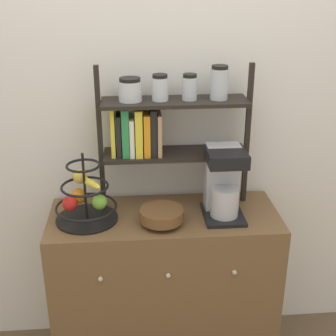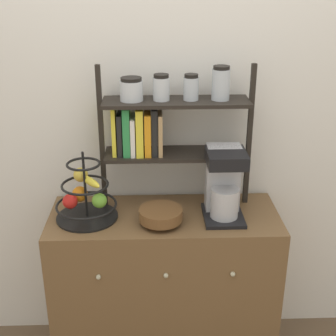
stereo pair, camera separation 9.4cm
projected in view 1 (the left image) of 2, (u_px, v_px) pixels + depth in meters
wall_back at (160, 117)px, 2.39m from camera, size 7.00×0.05×2.60m
sideboard at (165, 288)px, 2.48m from camera, size 1.14×0.47×0.88m
coffee_maker at (223, 182)px, 2.25m from camera, size 0.19×0.24×0.35m
fruit_stand at (85, 199)px, 2.22m from camera, size 0.30×0.30×0.34m
wooden_bowl at (162, 215)px, 2.21m from camera, size 0.21×0.21×0.08m
shelf_hutch at (159, 121)px, 2.25m from camera, size 0.75×0.20×0.72m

